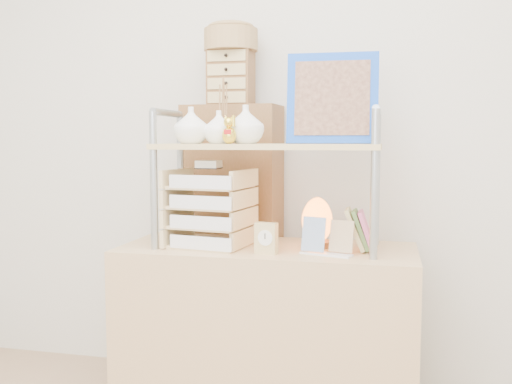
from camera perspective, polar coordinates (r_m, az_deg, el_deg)
desk at (r=2.45m, az=1.12°, el=-14.17°), size 1.20×0.50×0.75m
cabinet at (r=2.77m, az=-2.33°, el=-5.42°), size 0.46×0.26×1.35m
hutch at (r=2.33m, az=0.31°, el=5.50°), size 0.90×0.34×0.79m
letter_tray at (r=2.35m, az=-4.68°, el=-2.03°), size 0.33×0.31×0.35m
salt_lamp at (r=2.34m, az=6.12°, el=-2.99°), size 0.13×0.13×0.20m
desk_clock at (r=2.20m, az=1.02°, el=-4.65°), size 0.09×0.05×0.12m
postcard_stand at (r=2.20m, az=7.07°, el=-5.20°), size 0.21×0.11×0.14m
drawer_chest at (r=2.72m, az=-2.52°, el=11.30°), size 0.20×0.16×0.25m
woven_basket at (r=2.74m, az=-2.53°, el=14.93°), size 0.25×0.25×0.10m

